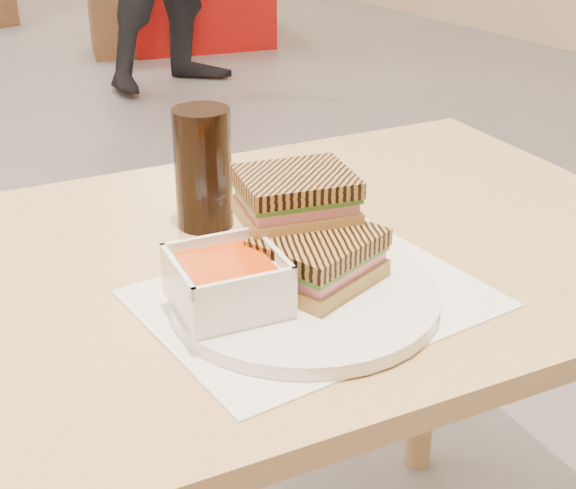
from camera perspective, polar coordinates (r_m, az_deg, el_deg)
main_table at (r=1.07m, az=-4.40°, el=-6.60°), size 1.28×0.86×0.75m
tray_liner at (r=0.93m, az=1.82°, el=-3.71°), size 0.37×0.29×0.00m
plate at (r=0.92m, az=1.11°, el=-3.64°), size 0.30×0.30×0.02m
soup_bowl at (r=0.88m, az=-4.17°, el=-2.68°), size 0.13×0.13×0.06m
panini_lower at (r=0.92m, az=2.13°, el=-0.94°), size 0.15×0.14×0.06m
panini_upper at (r=0.95m, az=0.54°, el=3.28°), size 0.15×0.14×0.06m
cola_glass at (r=1.09m, az=-5.82°, el=5.20°), size 0.07×0.07×0.16m
bg_chair_1l at (r=5.44m, az=-11.11°, el=15.23°), size 0.53×0.53×0.47m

